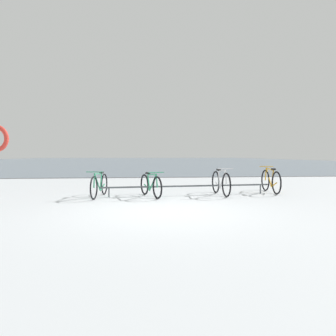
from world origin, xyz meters
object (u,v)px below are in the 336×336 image
(bicycle_1, at_px, (151,185))
(bicycle_3, at_px, (271,181))
(bicycle_0, at_px, (99,185))
(bicycle_2, at_px, (221,183))

(bicycle_1, height_order, bicycle_3, bicycle_3)
(bicycle_3, bearing_deg, bicycle_0, -174.10)
(bicycle_0, relative_size, bicycle_3, 1.03)
(bicycle_0, xyz_separation_m, bicycle_2, (3.63, 0.11, 0.03))
(bicycle_1, bearing_deg, bicycle_3, 9.31)
(bicycle_0, xyz_separation_m, bicycle_1, (1.49, -0.08, -0.01))
(bicycle_1, xyz_separation_m, bicycle_2, (2.15, 0.20, 0.04))
(bicycle_1, relative_size, bicycle_3, 0.93)
(bicycle_3, bearing_deg, bicycle_2, -165.91)
(bicycle_0, relative_size, bicycle_2, 1.02)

